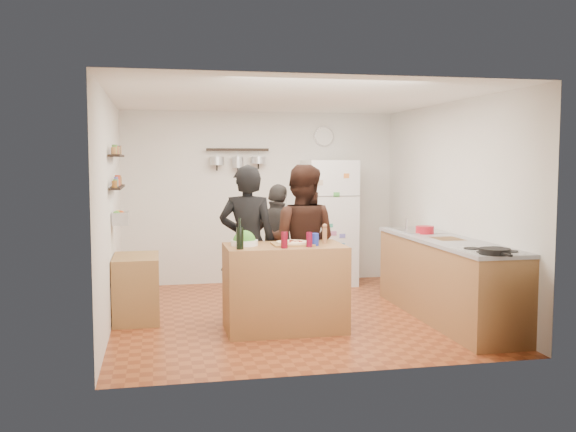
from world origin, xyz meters
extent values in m
plane|color=brown|center=(0.00, 0.00, 0.00)|extent=(4.20, 4.20, 0.00)
plane|color=white|center=(0.00, 0.00, 2.50)|extent=(4.20, 4.20, 0.00)
plane|color=silver|center=(0.00, 2.10, 1.25)|extent=(4.00, 0.00, 4.00)
plane|color=silver|center=(-2.00, 0.00, 1.25)|extent=(0.00, 4.20, 4.20)
plane|color=silver|center=(2.00, 0.00, 1.25)|extent=(0.00, 4.20, 4.20)
cube|color=brown|center=(-0.19, -0.64, 0.46)|extent=(1.25, 0.72, 0.91)
cube|color=olive|center=(-0.11, -0.66, 0.92)|extent=(0.42, 0.34, 0.02)
cylinder|color=beige|center=(-0.11, -0.66, 0.94)|extent=(0.34, 0.34, 0.02)
cylinder|color=white|center=(-0.61, -0.59, 0.94)|extent=(0.29, 0.29, 0.06)
cylinder|color=black|center=(-0.69, -0.86, 1.02)|extent=(0.07, 0.07, 0.22)
cylinder|color=#5D0815|center=(-0.24, -0.88, 0.99)|extent=(0.07, 0.07, 0.17)
cylinder|color=#5C071E|center=(0.03, -0.84, 0.99)|extent=(0.06, 0.06, 0.15)
cylinder|color=brown|center=(0.26, -0.59, 0.99)|extent=(0.05, 0.05, 0.17)
cylinder|color=navy|center=(0.11, -0.76, 0.98)|extent=(0.08, 0.08, 0.13)
imported|color=black|center=(-0.52, -0.17, 0.88)|extent=(0.73, 0.58, 1.75)
imported|color=black|center=(0.09, -0.19, 0.88)|extent=(1.05, 0.95, 1.75)
imported|color=#292625|center=(-0.05, 0.44, 0.76)|extent=(0.92, 0.85, 1.51)
cube|color=#9E7042|center=(1.70, -0.55, 0.45)|extent=(0.63, 2.63, 0.90)
cube|color=white|center=(1.70, -1.50, 0.91)|extent=(0.60, 0.62, 0.02)
cylinder|color=black|center=(1.60, -1.76, 0.95)|extent=(0.29, 0.29, 0.06)
cube|color=silver|center=(1.70, 0.30, 0.92)|extent=(0.50, 0.80, 0.03)
cube|color=brown|center=(1.70, -0.55, 0.91)|extent=(0.30, 0.40, 0.02)
cylinder|color=#A91321|center=(1.65, -0.04, 0.97)|extent=(0.22, 0.22, 0.09)
cube|color=white|center=(0.95, 1.75, 0.90)|extent=(0.70, 0.68, 1.80)
cylinder|color=silver|center=(0.95, 2.08, 2.15)|extent=(0.30, 0.03, 0.30)
cube|color=black|center=(-1.93, 0.20, 1.50)|extent=(0.12, 1.00, 0.02)
cube|color=black|center=(-1.93, 0.20, 1.85)|extent=(0.12, 1.00, 0.02)
cube|color=silver|center=(-1.90, 0.20, 1.15)|extent=(0.18, 0.35, 0.14)
cube|color=olive|center=(-1.74, 0.11, 0.36)|extent=(0.50, 0.80, 0.73)
cube|color=black|center=(-0.35, 2.00, 1.95)|extent=(0.90, 0.04, 0.04)
camera|label=1|loc=(-1.50, -7.20, 1.80)|focal=40.00mm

